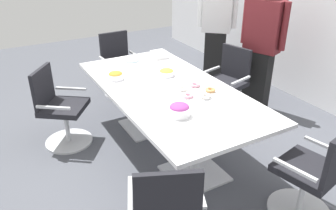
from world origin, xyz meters
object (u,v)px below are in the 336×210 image
at_px(person_standing_0, 216,26).
at_px(donut_platter, 196,92).
at_px(conference_table, 168,99).
at_px(office_chair_1, 60,111).
at_px(person_standing_1, 262,45).
at_px(snack_bowl_candy_mix, 179,110).
at_px(napkin_pile, 159,55).
at_px(office_chair_0, 119,68).
at_px(plate_stack, 131,59).
at_px(snack_bowl_chips_yellow, 167,72).
at_px(office_chair_4, 227,86).
at_px(office_chair_3, 313,177).
at_px(snack_bowl_chips_orange, 116,76).

xyz_separation_m(person_standing_0, donut_platter, (1.61, -1.44, -0.15)).
height_order(conference_table, office_chair_1, office_chair_1).
bearing_deg(conference_table, person_standing_1, 100.56).
bearing_deg(office_chair_1, snack_bowl_candy_mix, 67.87).
bearing_deg(napkin_pile, office_chair_0, -161.39).
relative_size(office_chair_1, donut_platter, 2.31).
distance_m(conference_table, plate_stack, 0.99).
bearing_deg(conference_table, donut_platter, 35.95).
distance_m(conference_table, snack_bowl_chips_yellow, 0.38).
height_order(office_chair_1, donut_platter, office_chair_1).
relative_size(office_chair_0, napkin_pile, 5.01).
bearing_deg(office_chair_4, office_chair_3, 149.57).
bearing_deg(snack_bowl_candy_mix, donut_platter, 129.25).
distance_m(conference_table, donut_platter, 0.35).
bearing_deg(snack_bowl_chips_yellow, snack_bowl_chips_orange, -108.15).
relative_size(conference_table, office_chair_3, 2.64).
xyz_separation_m(snack_bowl_chips_orange, napkin_pile, (-0.42, 0.77, -0.00)).
bearing_deg(office_chair_4, napkin_pile, 37.76).
xyz_separation_m(office_chair_4, person_standing_0, (-1.01, 0.54, 0.51)).
distance_m(conference_table, office_chair_0, 1.71).
bearing_deg(office_chair_4, snack_bowl_chips_yellow, 78.57).
xyz_separation_m(office_chair_3, person_standing_0, (-2.84, 1.09, 0.51)).
xyz_separation_m(office_chair_4, snack_bowl_candy_mix, (0.93, -1.29, 0.40)).
height_order(office_chair_3, office_chair_4, same).
distance_m(snack_bowl_candy_mix, snack_bowl_chips_orange, 1.08).
height_order(office_chair_0, napkin_pile, office_chair_0).
height_order(donut_platter, napkin_pile, napkin_pile).
bearing_deg(office_chair_4, office_chair_0, 21.94).
distance_m(office_chair_0, snack_bowl_candy_mix, 2.33).
bearing_deg(office_chair_1, office_chair_3, 71.20).
bearing_deg(office_chair_4, conference_table, 94.10).
height_order(snack_bowl_chips_yellow, donut_platter, snack_bowl_chips_yellow).
relative_size(snack_bowl_candy_mix, donut_platter, 0.50).
bearing_deg(napkin_pile, donut_platter, -9.42).
bearing_deg(office_chair_0, person_standing_1, 134.09).
bearing_deg(office_chair_0, office_chair_1, 39.76).
bearing_deg(snack_bowl_chips_orange, snack_bowl_candy_mix, 9.67).
distance_m(person_standing_0, plate_stack, 1.66).
xyz_separation_m(person_standing_0, person_standing_1, (1.07, -0.07, -0.01)).
height_order(office_chair_3, person_standing_1, person_standing_1).
bearing_deg(office_chair_3, office_chair_1, 112.98).
bearing_deg(office_chair_0, snack_bowl_chips_orange, 65.59).
height_order(person_standing_0, donut_platter, person_standing_0).
bearing_deg(snack_bowl_chips_orange, office_chair_1, -109.83).
xyz_separation_m(person_standing_0, snack_bowl_candy_mix, (1.94, -1.83, -0.11)).
bearing_deg(napkin_pile, person_standing_0, 109.99).
relative_size(conference_table, person_standing_1, 1.38).
relative_size(conference_table, snack_bowl_chips_orange, 13.86).
bearing_deg(snack_bowl_chips_orange, plate_stack, 140.52).
distance_m(office_chair_0, plate_stack, 0.81).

